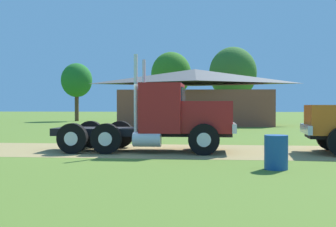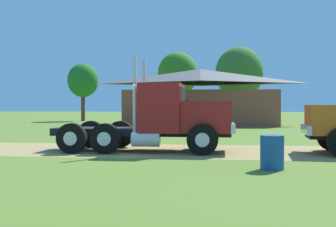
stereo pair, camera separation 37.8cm
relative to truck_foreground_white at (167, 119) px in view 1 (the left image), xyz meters
The scene contains 8 objects.
ground_plane 2.18m from the truck_foreground_white, behind, with size 200.00×200.00×0.00m, color #567327.
dirt_track 2.18m from the truck_foreground_white, behind, with size 120.00×5.16×0.01m, color #9A824E.
truck_foreground_white is the anchor object (origin of this frame).
steel_barrel 5.52m from the truck_foreground_white, 50.85° to the right, with size 0.63×0.63×0.93m, color #19478C.
shed_building 21.51m from the truck_foreground_white, 89.45° to the left, with size 13.81×7.64×4.93m.
tree_mid 33.08m from the truck_foreground_white, 113.80° to the left, with size 3.43×3.43×6.44m.
tree_right 41.23m from the truck_foreground_white, 95.23° to the left, with size 5.35×5.35×8.90m.
tree_far_right 35.23m from the truck_foreground_white, 83.18° to the left, with size 5.57×5.57×8.63m.
Camera 1 is at (3.49, -16.31, 1.75)m, focal length 45.62 mm.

